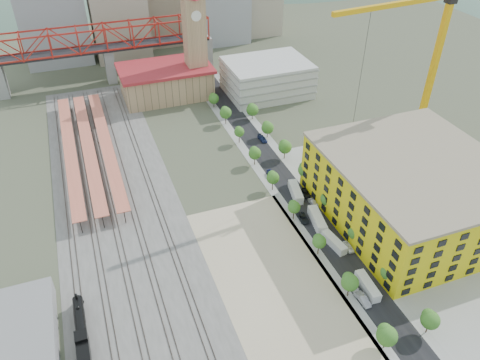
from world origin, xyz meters
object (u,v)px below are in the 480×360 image
object	(u,v)px
clock_tower	(194,27)
construction_building	(413,190)
site_trailer_a	(368,286)
site_trailer_d	(296,192)
site_trailer_b	(334,242)
car_0	(355,288)
site_trailer_c	(317,220)
locomotive	(81,330)
tower_crane	(430,46)

from	to	relation	value
clock_tower	construction_building	size ratio (longest dim) A/B	1.03
site_trailer_a	site_trailer_d	bearing A→B (deg)	93.53
construction_building	site_trailer_a	distance (m)	33.75
site_trailer_b	site_trailer_d	size ratio (longest dim) A/B	0.89
construction_building	site_trailer_b	bearing A→B (deg)	-171.90
clock_tower	car_0	bearing A→B (deg)	-87.60
site_trailer_a	site_trailer_c	xyz separation A→B (m)	(0.00, 25.80, 0.17)
locomotive	tower_crane	bearing A→B (deg)	19.06
tower_crane	site_trailer_c	xyz separation A→B (m)	(-47.59, -24.07, -36.26)
site_trailer_b	site_trailer_c	xyz separation A→B (m)	(0.00, 9.60, 0.21)
construction_building	site_trailer_b	distance (m)	27.52
tower_crane	site_trailer_a	bearing A→B (deg)	-133.66
clock_tower	site_trailer_c	bearing A→B (deg)	-85.14
site_trailer_a	clock_tower	bearing A→B (deg)	97.34
construction_building	site_trailer_d	distance (m)	33.69
site_trailer_a	car_0	bearing A→B (deg)	169.97
site_trailer_a	construction_building	bearing A→B (deg)	40.96
site_trailer_b	tower_crane	bearing A→B (deg)	27.38
site_trailer_c	site_trailer_a	bearing A→B (deg)	-79.91
locomotive	site_trailer_b	size ratio (longest dim) A/B	2.35
locomotive	site_trailer_d	xyz separation A→B (m)	(66.00, 29.13, -0.56)
site_trailer_a	car_0	distance (m)	3.12
clock_tower	locomotive	distance (m)	126.59
site_trailer_b	car_0	size ratio (longest dim) A/B	1.93
site_trailer_b	clock_tower	bearing A→B (deg)	86.52
clock_tower	site_trailer_d	world-z (taller)	clock_tower
site_trailer_c	site_trailer_d	distance (m)	13.95
tower_crane	site_trailer_c	world-z (taller)	tower_crane
site_trailer_d	site_trailer_b	bearing A→B (deg)	-77.79
tower_crane	site_trailer_a	xyz separation A→B (m)	(-47.59, -49.87, -36.43)
site_trailer_a	site_trailer_d	world-z (taller)	site_trailer_d
clock_tower	locomotive	xyz separation A→B (m)	(-58.00, -109.28, -26.79)
site_trailer_a	site_trailer_b	xyz separation A→B (m)	(0.00, 16.21, -0.04)
car_0	clock_tower	bearing A→B (deg)	99.29
site_trailer_b	car_0	distance (m)	15.78
tower_crane	site_trailer_a	size ratio (longest dim) A/B	6.81
clock_tower	construction_building	bearing A→B (deg)	-71.22
locomotive	car_0	distance (m)	63.78
locomotive	construction_building	bearing A→B (deg)	5.76
site_trailer_b	site_trailer_c	distance (m)	9.60
site_trailer_d	car_0	bearing A→B (deg)	-82.18
construction_building	car_0	size ratio (longest dim) A/B	11.24
tower_crane	site_trailer_c	size ratio (longest dim) A/B	5.98
construction_building	site_trailer_a	world-z (taller)	construction_building
site_trailer_d	car_0	world-z (taller)	site_trailer_d
locomotive	site_trailer_b	distance (m)	66.24
construction_building	site_trailer_a	size ratio (longest dim) A/B	5.64
car_0	site_trailer_b	bearing A→B (deg)	85.92
locomotive	site_trailer_d	distance (m)	72.14
construction_building	site_trailer_d	xyz separation A→B (m)	(-26.00, 19.84, -8.07)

